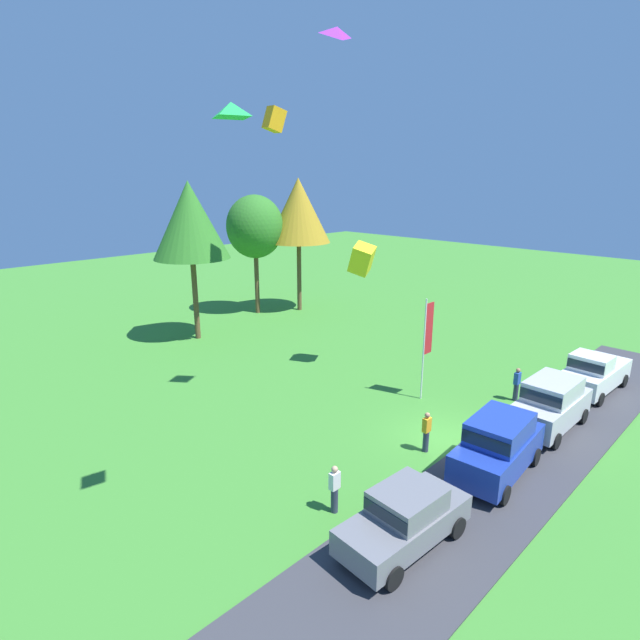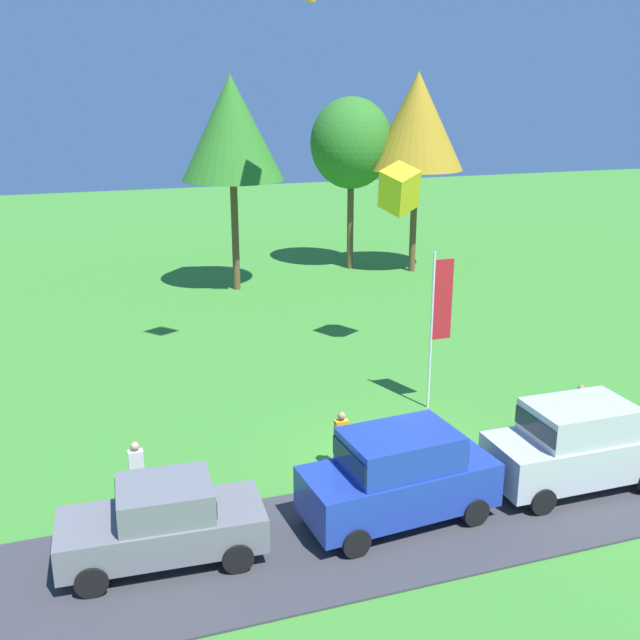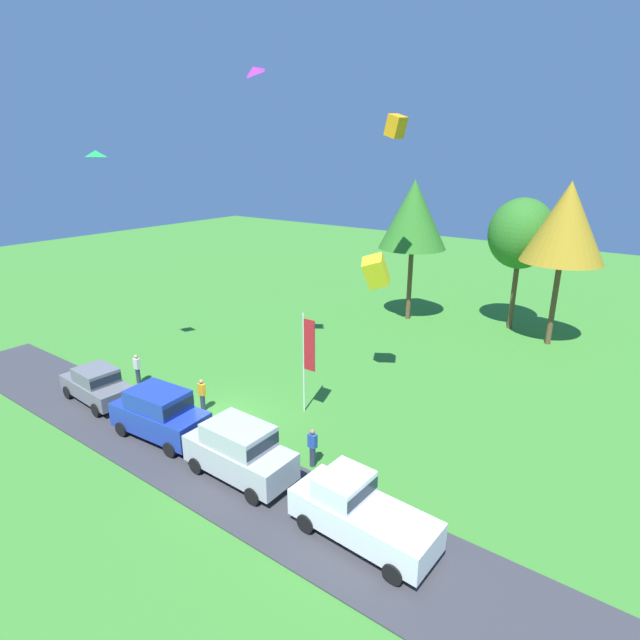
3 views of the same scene
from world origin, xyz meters
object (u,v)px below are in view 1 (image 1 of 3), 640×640
Objects in this scene: person_beside_suv at (517,384)px; tree_lone_near at (190,221)px; car_suv_by_flagpole at (498,444)px; tree_far_left at (255,227)px; kite_diamond_over_trees at (337,31)px; kite_box_high_left at (362,259)px; person_on_lawn at (426,432)px; car_suv_far_end at (551,402)px; kite_diamond_topmost at (231,110)px; car_sedan_mid_row at (405,516)px; kite_box_near_flag at (274,119)px; tree_left_of_center at (298,211)px; person_watching_sky at (335,489)px; flag_banner at (427,336)px; car_pickup_near_entrance at (594,372)px.

tree_lone_near is at bearing 106.10° from person_beside_suv.
car_suv_by_flagpole is 0.50× the size of tree_far_left.
kite_diamond_over_trees is at bearing 144.76° from person_beside_suv.
kite_box_high_left is at bearing 29.56° from kite_diamond_over_trees.
kite_diamond_over_trees reaches higher than kite_box_high_left.
person_on_lawn is 1.00× the size of person_beside_suv.
car_suv_far_end is 6.09m from person_on_lawn.
car_sedan_mid_row is at bearing -48.26° from kite_diamond_topmost.
kite_box_near_flag reaches higher than kite_box_high_left.
tree_lone_near is 8.94m from kite_box_near_flag.
car_suv_by_flagpole is at bearing -113.71° from kite_box_high_left.
person_beside_suv is 1.57× the size of kite_diamond_over_trees.
person_beside_suv is (7.24, -0.46, 0.00)m from person_on_lawn.
kite_box_high_left is at bearing -72.60° from tree_lone_near.
person_beside_suv is at bearing -73.90° from tree_lone_near.
tree_left_of_center is 9.82× the size of kite_diamond_over_trees.
tree_lone_near is (-3.91, 22.24, 6.71)m from car_suv_far_end.
kite_box_near_flag is at bearing 56.15° from person_watching_sky.
kite_box_high_left reaches higher than flag_banner.
kite_diamond_topmost is (-3.10, 3.48, 11.22)m from car_sedan_mid_row.
kite_box_near_flag reaches higher than person_beside_suv.
car_suv_by_flagpole is 26.45m from tree_left_of_center.
kite_diamond_topmost reaches higher than car_sedan_mid_row.
car_sedan_mid_row is 10.47m from car_suv_far_end.
kite_box_high_left is (-5.82, 10.72, 5.29)m from car_pickup_near_entrance.
car_suv_by_flagpole is 0.45× the size of tree_lone_near.
kite_diamond_over_trees reaches higher than tree_lone_near.
kite_diamond_topmost is (-19.10, 3.70, 11.15)m from car_pickup_near_entrance.
flag_banner is (4.34, 2.99, 2.39)m from person_on_lawn.
tree_left_of_center is (0.74, 22.96, 7.03)m from car_pickup_near_entrance.
car_suv_far_end is at bearing -27.22° from person_on_lawn.
flag_banner is 15.55m from kite_diamond_topmost.
person_beside_suv is at bearing -35.24° from kite_diamond_over_trees.
car_pickup_near_entrance is 25.47m from tree_far_left.
car_sedan_mid_row is 0.42× the size of tree_left_of_center.
person_beside_suv is (-3.69, 2.35, -0.23)m from car_pickup_near_entrance.
tree_lone_near reaches higher than car_suv_far_end.
car_suv_far_end is at bearing 179.61° from car_pickup_near_entrance.
car_sedan_mid_row reaches higher than person_on_lawn.
tree_far_left is at bearing 71.63° from car_suv_by_flagpole.
car_suv_far_end is 4.96× the size of kite_diamond_topmost.
kite_diamond_over_trees is at bearing 57.22° from car_sedan_mid_row.
car_sedan_mid_row is at bearing -149.34° from flag_banner.
car_pickup_near_entrance is 3.39× the size of kite_box_high_left.
kite_diamond_topmost reaches higher than tree_far_left.
car_suv_by_flagpole is at bearing -124.19° from flag_banner.
tree_left_of_center is at bearing -29.35° from tree_far_left.
kite_box_high_left is at bearing -104.04° from tree_far_left.
kite_box_near_flag is (3.25, 12.86, 12.88)m from person_on_lawn.
flag_banner reaches higher than car_suv_by_flagpole.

